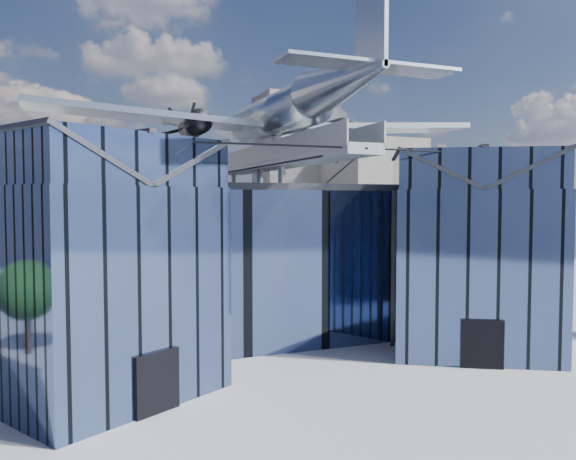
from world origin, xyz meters
name	(u,v)px	position (x,y,z in m)	size (l,w,h in m)	color
ground_plane	(301,363)	(0.00, 0.00, 0.00)	(120.00, 120.00, 0.00)	gray
museum	(266,253)	(0.00, 5.82, 5.54)	(32.88, 24.50, 17.60)	#405383
bg_towers	(168,193)	(1.45, 50.49, 10.01)	(77.00, 24.50, 26.00)	slate
tree_side_e	(460,266)	(19.16, 10.65, 3.31)	(3.17, 3.17, 4.90)	black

